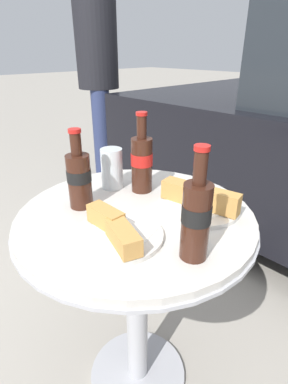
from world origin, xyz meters
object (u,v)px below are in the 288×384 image
object	(u,v)px
drinking_glass	(112,170)
lunch_plate_near	(117,232)
cola_bottle_right	(196,217)
cola_bottle_center	(142,161)
pedestrian	(98,70)
bistro_table	(136,260)
lunch_plate_far	(198,201)
cola_bottle_left	(79,178)

from	to	relation	value
drinking_glass	lunch_plate_near	world-z (taller)	drinking_glass
cola_bottle_right	cola_bottle_center	distance (m)	0.36
cola_bottle_center	pedestrian	xyz separation A→B (m)	(-1.60, 1.00, 0.15)
cola_bottle_center	lunch_plate_near	xyz separation A→B (m)	(0.16, -0.23, -0.08)
bistro_table	lunch_plate_far	distance (m)	0.26
drinking_glass	lunch_plate_far	size ratio (longest dim) A/B	0.55
drinking_glass	lunch_plate_far	distance (m)	0.29
bistro_table	drinking_glass	bearing A→B (deg)	161.78
cola_bottle_left	cola_bottle_right	bearing A→B (deg)	7.28
cola_bottle_center	lunch_plate_far	size ratio (longest dim) A/B	1.05
lunch_plate_near	lunch_plate_far	xyz separation A→B (m)	(0.04, 0.26, 0.00)
cola_bottle_center	lunch_plate_far	distance (m)	0.21
bistro_table	cola_bottle_right	xyz separation A→B (m)	(0.23, -0.04, 0.26)
bistro_table	cola_bottle_center	bearing A→B (deg)	129.61
bistro_table	lunch_plate_near	size ratio (longest dim) A/B	3.23
cola_bottle_left	pedestrian	world-z (taller)	pedestrian
cola_bottle_right	lunch_plate_far	world-z (taller)	cola_bottle_right
cola_bottle_center	drinking_glass	size ratio (longest dim) A/B	1.90
cola_bottle_left	lunch_plate_far	world-z (taller)	cola_bottle_left
cola_bottle_center	lunch_plate_far	world-z (taller)	cola_bottle_center
cola_bottle_left	drinking_glass	xyz separation A→B (m)	(-0.04, 0.14, -0.03)
pedestrian	lunch_plate_near	bearing A→B (deg)	-35.02
bistro_table	lunch_plate_far	size ratio (longest dim) A/B	3.01
bistro_table	lunch_plate_near	world-z (taller)	lunch_plate_near
drinking_glass	lunch_plate_near	distance (m)	0.30
cola_bottle_center	lunch_plate_far	xyz separation A→B (m)	(0.20, 0.03, -0.07)
cola_bottle_right	cola_bottle_left	bearing A→B (deg)	-172.72
cola_bottle_center	lunch_plate_near	world-z (taller)	cola_bottle_center
bistro_table	lunch_plate_near	xyz separation A→B (m)	(0.07, -0.12, 0.18)
lunch_plate_near	lunch_plate_far	size ratio (longest dim) A/B	0.93
cola_bottle_left	cola_bottle_center	world-z (taller)	cola_bottle_center
cola_bottle_left	cola_bottle_center	xyz separation A→B (m)	(0.04, 0.20, 0.01)
cola_bottle_left	lunch_plate_near	distance (m)	0.21
cola_bottle_right	lunch_plate_far	size ratio (longest dim) A/B	1.06
lunch_plate_near	drinking_glass	bearing A→B (deg)	143.52
pedestrian	lunch_plate_far	bearing A→B (deg)	-28.40
pedestrian	cola_bottle_right	bearing A→B (deg)	-30.94
cola_bottle_center	drinking_glass	xyz separation A→B (m)	(-0.08, -0.05, -0.04)
drinking_glass	cola_bottle_right	bearing A→B (deg)	-13.64
bistro_table	cola_bottle_center	distance (m)	0.30
cola_bottle_left	drinking_glass	world-z (taller)	cola_bottle_left
lunch_plate_far	bistro_table	bearing A→B (deg)	-127.70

